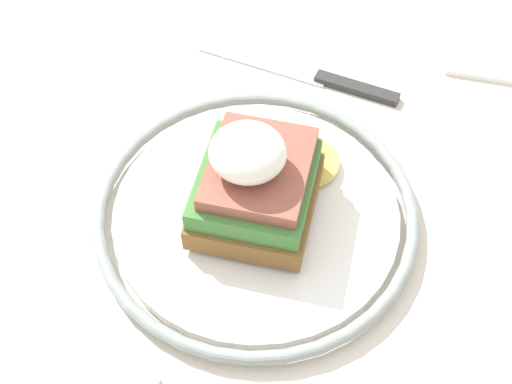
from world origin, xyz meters
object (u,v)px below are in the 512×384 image
Objects in this scene: sandwich at (256,181)px; knife at (313,76)px; napkin at (501,31)px; plate at (256,213)px.

knife is (0.16, -0.02, -0.04)m from sandwich.
knife is 0.19m from napkin.
plate is 1.30× the size of knife.
napkin is (0.26, -0.18, -0.04)m from sandwich.
sandwich is 0.66× the size of knife.
sandwich is 0.17m from knife.
napkin is at bearing -34.25° from sandwich.
plate is 0.04m from sandwich.
plate is 0.16m from knife.
sandwich is at bearing 24.73° from plate.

